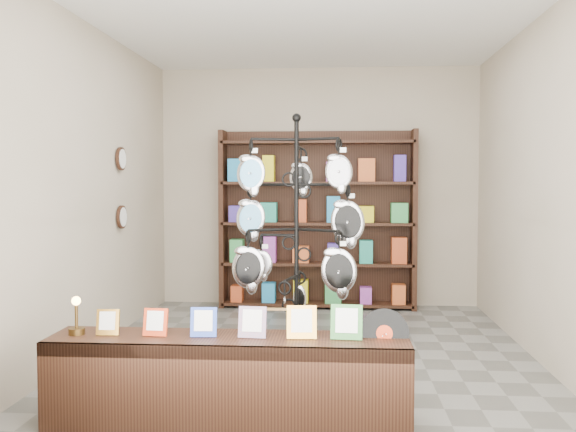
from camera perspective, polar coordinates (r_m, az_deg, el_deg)
name	(u,v)px	position (r m, az deg, el deg)	size (l,w,h in m)	color
ground	(308,357)	(5.87, 1.80, -12.38)	(5.00, 5.00, 0.00)	slate
room_envelope	(308,149)	(5.67, 1.83, 5.97)	(5.00, 5.00, 5.00)	#B9AA95
display_tree	(296,230)	(4.85, 0.76, -1.23)	(1.06, 0.91, 2.08)	black
front_shelf	(228,380)	(4.27, -5.33, -14.33)	(2.31, 0.49, 0.82)	black
back_shelving	(317,225)	(7.97, 2.63, -0.80)	(2.42, 0.36, 2.20)	black
wall_clocks	(121,188)	(6.83, -14.59, 2.43)	(0.03, 0.24, 0.84)	black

